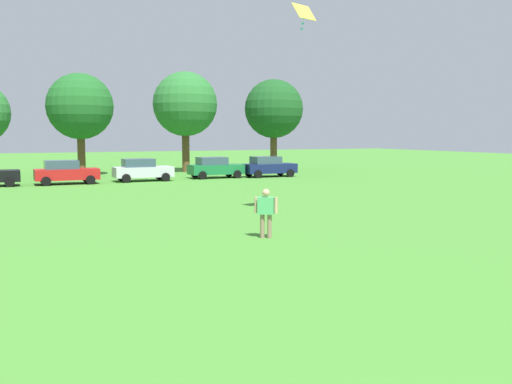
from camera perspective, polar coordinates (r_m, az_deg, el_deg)
The scene contains 10 objects.
ground_plane at distance 32.24m, azimuth -18.44°, elevation -0.72°, with size 160.00×160.00×0.00m, color #42842D.
adult_bystander at distance 19.23m, azimuth 1.00°, elevation -1.72°, with size 0.68×0.56×1.68m.
kite at distance 24.39m, azimuth 4.82°, elevation 17.40°, with size 1.13×0.79×1.07m.
parked_car_red_1 at distance 41.96m, azimuth -18.57°, elevation 1.91°, with size 4.30×2.02×1.68m.
parked_car_silver_2 at distance 43.15m, azimuth -11.37°, elevation 2.20°, with size 4.30×2.02×1.68m.
parked_car_green_3 at distance 45.42m, azimuth -4.14°, elevation 2.48°, with size 4.30×2.02×1.68m.
parked_car_navy_4 at distance 46.62m, azimuth 1.27°, elevation 2.58°, with size 4.30×2.02×1.68m.
tree_center at distance 49.76m, azimuth -17.25°, elevation 8.17°, with size 5.47×5.47×8.53m.
tree_right at distance 53.04m, azimuth -7.12°, elevation 8.72°, with size 5.89×5.89×9.19m.
tree_far_right at distance 54.52m, azimuth 1.79°, elevation 8.31°, with size 5.56×5.56×8.67m.
Camera 1 is at (-3.47, -1.86, 3.54)m, focal length 39.87 mm.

